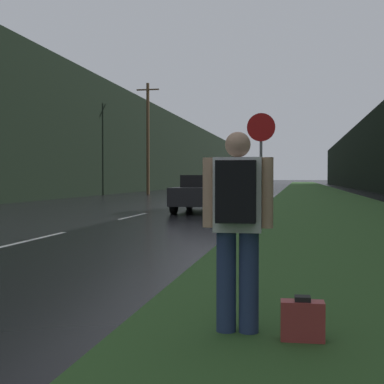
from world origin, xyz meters
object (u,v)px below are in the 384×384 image
car_passing_near (205,193)px  delivery_truck (253,175)px  suitcase (302,321)px  hitchhiker_with_backpack (237,219)px  stop_sign (261,158)px

car_passing_near → delivery_truck: size_ratio=0.69×
suitcase → car_passing_near: bearing=100.1°
car_passing_near → delivery_truck: (-3.95, 71.25, 1.10)m
suitcase → delivery_truck: 87.57m
hitchhiker_with_backpack → car_passing_near: (-3.01, 15.88, -0.25)m
suitcase → car_passing_near: 16.38m
hitchhiker_with_backpack → delivery_truck: size_ratio=0.25×
stop_sign → suitcase: (0.94, -9.12, -1.63)m
car_passing_near → hitchhiker_with_backpack: bearing=100.7°
hitchhiker_with_backpack → car_passing_near: bearing=98.3°
hitchhiker_with_backpack → suitcase: 0.96m
stop_sign → car_passing_near: bearing=110.7°
stop_sign → delivery_truck: delivery_truck is taller
hitchhiker_with_backpack → delivery_truck: (-6.96, 87.13, 0.85)m
car_passing_near → delivery_truck: delivery_truck is taller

